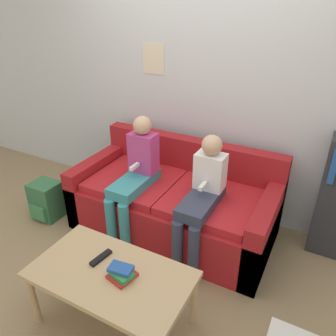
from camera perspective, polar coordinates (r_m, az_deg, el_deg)
The scene contains 9 objects.
ground_plane at distance 2.89m, azimuth -4.18°, elevation -16.38°, with size 10.00×10.00×0.00m, color #937A56.
wall_back at distance 3.14m, azimuth 6.03°, elevation 14.60°, with size 8.00×0.06×2.60m.
couch at distance 3.09m, azimuth 1.16°, elevation -6.17°, with size 1.83×0.90×0.81m.
coffee_table at distance 2.24m, azimuth -9.89°, elevation -18.38°, with size 1.03×0.57×0.46m.
person_left at distance 2.88m, azimuth -5.74°, elevation -1.14°, with size 0.24×0.60×1.11m.
person_right at distance 2.63m, azimuth 5.94°, elevation -4.76°, with size 0.24×0.60×1.06m.
tv_remote at distance 2.29m, azimuth -11.61°, elevation -15.05°, with size 0.07×0.17×0.02m.
book_stack at distance 2.14m, azimuth -8.07°, elevation -17.68°, with size 0.17×0.18×0.08m.
backpack at distance 3.52m, azimuth -20.41°, elevation -5.29°, with size 0.27×0.27×0.38m.
Camera 1 is at (1.15, -1.73, 2.00)m, focal length 35.00 mm.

